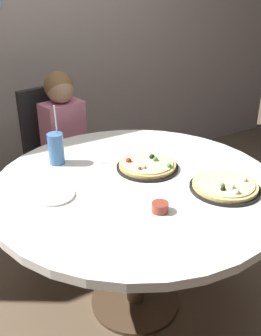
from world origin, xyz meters
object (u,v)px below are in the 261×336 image
Objects in this scene: dining_table at (136,197)px; diner_child at (72,164)px; pizza_cheese at (225,186)px; plate_small at (54,195)px; chair_wooden at (57,149)px; sauce_bowl at (160,207)px; pizza_veggie at (147,165)px; soda_cup at (56,148)px.

dining_table is 1.24× the size of diner_child.
pizza_cheese reaches higher than plate_small.
chair_wooden is 5.28× the size of plate_small.
sauce_bowl is (-0.05, -0.27, 0.10)m from dining_table.
sauce_bowl is at bearing -115.18° from pizza_veggie.
diner_child is at bearing 98.14° from pizza_veggie.
plate_small is (-0.33, 0.33, -0.02)m from sauce_bowl.
sauce_bowl is at bearing -91.34° from chair_wooden.
dining_table is 4.37× the size of soda_cup.
chair_wooden is 1.34m from pizza_cheese.
sauce_bowl is (-0.36, -0.00, 0.00)m from pizza_cheese.
soda_cup reaches higher than chair_wooden.
pizza_veggie is 1.71× the size of plate_small.
dining_table is at bearing -143.38° from pizza_veggie.
sauce_bowl is 0.47m from plate_small.
soda_cup reaches higher than sauce_bowl.
chair_wooden reaches higher than plate_small.
dining_table is 0.39m from plate_small.
plate_small is at bearing 134.67° from sauce_bowl.
soda_cup is at bearing -109.45° from chair_wooden.
sauce_bowl is at bearing -179.48° from pizza_cheese.
pizza_veggie is 1.00× the size of soda_cup.
plate_small is at bearing 169.81° from dining_table.
diner_child is 1.14m from sauce_bowl.
plate_small reaches higher than dining_table.
pizza_veggie reaches higher than dining_table.
chair_wooden is at bearing 98.43° from pizza_veggie.
sauce_bowl is (0.20, -0.64, -0.06)m from soda_cup.
soda_cup is 0.34m from plate_small.
soda_cup is (-0.55, 0.64, 0.06)m from pizza_cheese.
dining_table is 1.03m from chair_wooden.
plate_small is (-0.13, -0.31, -0.08)m from soda_cup.
chair_wooden is 0.88× the size of diner_child.
soda_cup is 4.39× the size of sauce_bowl.
chair_wooden reaches higher than sauce_bowl.
dining_table is at bearing -89.06° from chair_wooden.
pizza_veggie is at bearing 2.53° from plate_small.
diner_child is 3.52× the size of soda_cup.
pizza_veggie is at bearing 118.03° from pizza_cheese.
pizza_cheese is 0.85m from soda_cup.
pizza_veggie is 0.50m from plate_small.
dining_table is 19.20× the size of sauce_bowl.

